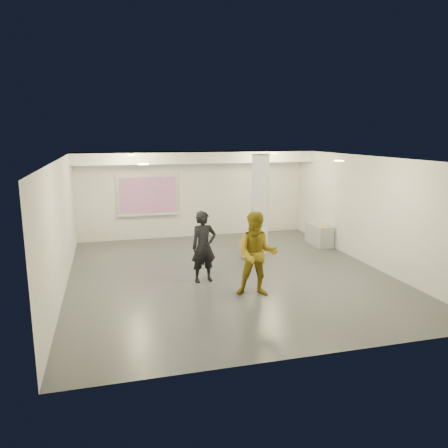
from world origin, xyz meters
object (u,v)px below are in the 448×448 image
object	(u,v)px
man	(257,254)
projection_screen	(148,195)
column	(260,204)
woman	(204,247)
credenza	(319,234)

from	to	relation	value
man	projection_screen	bearing A→B (deg)	124.34
column	man	xyz separation A→B (m)	(-1.28, -3.42, -0.54)
projection_screen	woman	xyz separation A→B (m)	(0.87, -4.85, -0.65)
credenza	man	bearing A→B (deg)	-131.66
credenza	woman	size ratio (longest dim) A/B	0.66
credenza	man	xyz separation A→B (m)	(-3.50, -3.82, 0.62)
woman	man	distance (m)	1.55
projection_screen	woman	world-z (taller)	projection_screen
man	credenza	bearing A→B (deg)	65.19
column	credenza	bearing A→B (deg)	10.20
column	credenza	world-z (taller)	column
projection_screen	credenza	xyz separation A→B (m)	(5.32, -2.25, -1.19)
woman	column	bearing A→B (deg)	35.18
projection_screen	credenza	size ratio (longest dim) A/B	1.80
column	woman	distance (m)	3.19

